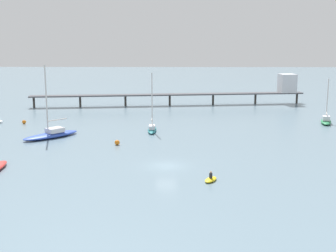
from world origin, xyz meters
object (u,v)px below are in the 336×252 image
at_px(pier, 231,89).
at_px(dinghy_yellow, 211,179).
at_px(sailboat_blue, 51,134).
at_px(sailboat_green, 326,120).
at_px(sailboat_teal, 152,127).
at_px(mooring_buoy_far, 24,122).
at_px(mooring_buoy_mid, 117,143).

distance_m(pier, dinghy_yellow, 59.68).
distance_m(sailboat_blue, dinghy_yellow, 31.85).
distance_m(sailboat_green, dinghy_yellow, 42.01).
bearing_deg(dinghy_yellow, sailboat_teal, 106.05).
height_order(sailboat_blue, dinghy_yellow, sailboat_blue).
bearing_deg(mooring_buoy_far, sailboat_teal, -15.46).
distance_m(sailboat_teal, mooring_buoy_far, 24.77).
relative_size(sailboat_blue, mooring_buoy_mid, 15.27).
xyz_separation_m(dinghy_yellow, mooring_buoy_mid, (-12.33, 16.74, 0.15)).
bearing_deg(mooring_buoy_far, mooring_buoy_mid, -40.74).
height_order(sailboat_blue, mooring_buoy_mid, sailboat_blue).
relative_size(sailboat_teal, mooring_buoy_far, 13.91).
height_order(dinghy_yellow, mooring_buoy_mid, dinghy_yellow).
height_order(pier, sailboat_teal, sailboat_teal).
bearing_deg(sailboat_green, sailboat_teal, -166.34).
xyz_separation_m(pier, mooring_buoy_far, (-41.11, -25.52, -3.35)).
distance_m(sailboat_teal, dinghy_yellow, 27.76).
height_order(dinghy_yellow, mooring_buoy_far, dinghy_yellow).
bearing_deg(sailboat_blue, pier, 48.45).
relative_size(pier, mooring_buoy_far, 90.68).
xyz_separation_m(sailboat_blue, mooring_buoy_mid, (11.00, -4.94, -0.26)).
relative_size(sailboat_green, mooring_buoy_mid, 10.92).
height_order(sailboat_teal, sailboat_green, sailboat_teal).
bearing_deg(mooring_buoy_mid, pier, 62.50).
bearing_deg(sailboat_green, mooring_buoy_mid, -154.13).
xyz_separation_m(sailboat_teal, mooring_buoy_mid, (-4.66, -9.94, -0.30)).
height_order(pier, dinghy_yellow, pier).
relative_size(dinghy_yellow, mooring_buoy_mid, 3.27).
height_order(pier, sailboat_green, sailboat_green).
relative_size(dinghy_yellow, mooring_buoy_far, 3.49).
height_order(pier, mooring_buoy_far, pier).
height_order(sailboat_green, dinghy_yellow, sailboat_green).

